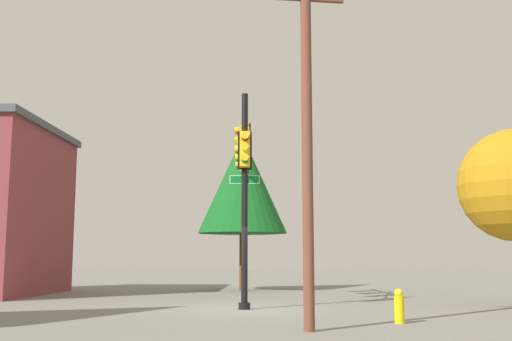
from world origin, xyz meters
TOP-DOWN VIEW (x-y plane):
  - ground_plane at (0.00, 0.00)m, footprint 120.00×120.00m
  - signal_pole_assembly at (1.95, 0.14)m, footprint 6.80×1.13m
  - utility_pole at (-5.56, -1.69)m, footprint 0.42×1.79m
  - fire_hydrant at (-3.89, -3.95)m, footprint 0.33×0.24m
  - tree_near at (10.61, 0.66)m, footprint 4.32×4.32m

SIDE VIEW (x-z plane):
  - ground_plane at x=0.00m, z-range 0.00..0.00m
  - fire_hydrant at x=-3.89m, z-range 0.00..0.83m
  - utility_pole at x=-5.56m, z-range 0.18..8.32m
  - signal_pole_assembly at x=1.95m, z-range 1.56..8.34m
  - tree_near at x=10.61m, z-range 1.35..8.87m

